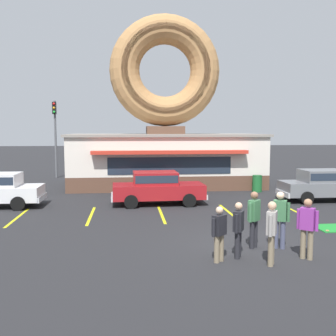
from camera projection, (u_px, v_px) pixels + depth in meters
name	position (u px, v px, depth m)	size (l,w,h in m)	color
ground_plane	(250.00, 247.00, 12.20)	(160.00, 160.00, 0.00)	#232326
donut_shop_building	(165.00, 128.00, 25.51)	(12.30, 6.75, 10.96)	brown
mini_donut_mid_centre	(327.00, 231.00, 13.97)	(0.13, 0.13, 0.04)	#A5724C
car_grey	(324.00, 184.00, 20.03)	(4.57, 2.00, 1.60)	slate
car_red	(157.00, 187.00, 19.08)	(4.61, 2.09, 1.60)	maroon
pedestrian_blue_sweater_man	(307.00, 226.00, 10.95)	(0.48, 0.43, 1.72)	#7F7056
pedestrian_hooded_kid	(280.00, 217.00, 11.94)	(0.54, 0.39, 1.76)	#474C66
pedestrian_leather_jacket_man	(272.00, 230.00, 10.46)	(0.39, 0.54, 1.73)	#7F7056
pedestrian_clipboard_woman	(219.00, 232.00, 10.73)	(0.48, 0.43, 1.54)	#7F7056
pedestrian_beanie_man	(254.00, 217.00, 11.99)	(0.45, 0.45, 1.75)	#232328
pedestrian_crossing_woman	(238.00, 227.00, 11.07)	(0.39, 0.54, 1.59)	#232328
trash_bin	(257.00, 183.00, 23.02)	(0.57, 0.57, 0.97)	#1E662D
traffic_light_pole	(55.00, 129.00, 29.50)	(0.28, 0.47, 5.80)	#595B60
parking_stripe_far_left	(18.00, 217.00, 16.31)	(0.12, 3.60, 0.01)	yellow
parking_stripe_left	(91.00, 216.00, 16.61)	(0.12, 3.60, 0.01)	yellow
parking_stripe_mid_left	(161.00, 214.00, 16.92)	(0.12, 3.60, 0.01)	yellow
parking_stripe_centre	(229.00, 213.00, 17.22)	(0.12, 3.60, 0.01)	yellow
parking_stripe_mid_right	(295.00, 211.00, 17.53)	(0.12, 3.60, 0.01)	yellow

